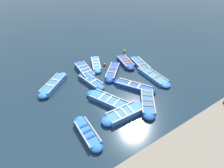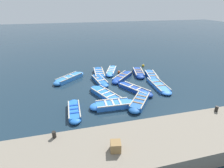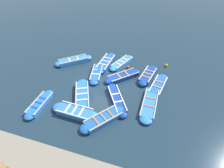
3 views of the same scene
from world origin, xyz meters
The scene contains 20 objects.
ground_plane centered at (0.00, 0.00, 0.00)m, with size 120.00×120.00×0.00m, color #1C303F.
boat_tucked centered at (-3.25, -0.81, 0.20)m, with size 3.83×1.17×0.45m.
boat_broadside centered at (-2.48, 3.47, 0.18)m, with size 3.38×1.49×0.42m.
boat_far_corner centered at (-3.77, 0.71, 0.16)m, with size 3.40×1.97×0.38m.
boat_outer_right centered at (0.94, 4.11, 0.15)m, with size 4.06×1.09×0.36m.
boat_end_of_row centered at (-1.43, -1.09, 0.17)m, with size 3.40×1.41×0.39m.
boat_inner_gap centered at (1.24, 1.62, 0.17)m, with size 3.60×2.58×0.39m.
boat_centre centered at (3.43, -3.82, 0.16)m, with size 3.15×0.84×0.38m.
boat_alongside centered at (-1.35, 4.51, 0.15)m, with size 3.56×1.53×0.36m.
boat_mid_row centered at (-2.66, -4.03, 0.20)m, with size 3.09×3.40×0.46m.
boat_stern_in centered at (3.36, 1.26, 0.18)m, with size 3.39×2.91×0.43m.
boat_bow_out centered at (1.65, -1.12, 0.18)m, with size 4.07×2.56×0.41m.
boat_near_quay centered at (3.36, -0.94, 0.19)m, with size 1.11×3.56×0.45m.
boat_drifting centered at (-1.65, 1.36, 0.19)m, with size 3.11×3.11×0.44m.
quay_wall centered at (8.19, 0.00, 0.49)m, with size 3.27×16.30×0.98m.
bollard_north centered at (6.90, -4.92, 1.15)m, with size 0.20×0.20×0.35m, color black.
bollard_mid_north centered at (6.90, 4.92, 1.15)m, with size 0.20×0.20×0.35m, color black.
wooden_crate centered at (8.49, -2.11, 1.22)m, with size 0.48×0.48×0.48m, color olive.
buoy_orange_near centered at (-4.69, 4.97, 0.15)m, with size 0.29×0.29×0.29m, color #EAB214.
buoy_yellow_far centered at (-3.29, 1.44, 0.14)m, with size 0.29×0.29×0.29m, color #E05119.
Camera 2 is at (14.34, -3.74, 7.23)m, focal length 28.00 mm.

